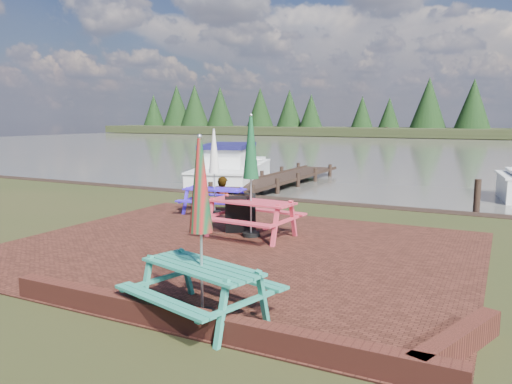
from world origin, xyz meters
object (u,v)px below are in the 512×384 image
(picnic_table_blue, at_px, (214,185))
(person, at_px, (223,177))
(boat_jetty, at_px, (232,171))
(chalkboard, at_px, (241,213))
(jetty, at_px, (282,178))
(picnic_table_teal, at_px, (202,257))
(picnic_table_red, at_px, (251,195))

(picnic_table_blue, height_order, person, picnic_table_blue)
(boat_jetty, bearing_deg, chalkboard, -75.93)
(jetty, bearing_deg, picnic_table_teal, -70.47)
(picnic_table_teal, height_order, boat_jetty, picnic_table_teal)
(picnic_table_teal, height_order, person, picnic_table_teal)
(chalkboard, bearing_deg, picnic_table_red, -59.68)
(picnic_table_red, distance_m, chalkboard, 0.64)
(picnic_table_teal, relative_size, jetty, 0.26)
(picnic_table_red, bearing_deg, chalkboard, 154.08)
(picnic_table_blue, relative_size, jetty, 0.25)
(picnic_table_blue, relative_size, person, 1.36)
(picnic_table_teal, height_order, picnic_table_red, picnic_table_red)
(picnic_table_red, bearing_deg, picnic_table_teal, -66.16)
(chalkboard, distance_m, boat_jetty, 9.67)
(picnic_table_red, distance_m, boat_jetty, 10.07)
(picnic_table_blue, relative_size, boat_jetty, 0.33)
(picnic_table_teal, relative_size, chalkboard, 2.68)
(picnic_table_blue, relative_size, chalkboard, 2.58)
(picnic_table_teal, bearing_deg, chalkboard, 128.27)
(picnic_table_blue, distance_m, chalkboard, 2.46)
(picnic_table_red, distance_m, jetty, 9.82)
(boat_jetty, bearing_deg, picnic_table_blue, -80.71)
(picnic_table_teal, distance_m, picnic_table_red, 4.47)
(picnic_table_teal, xyz_separation_m, boat_jetty, (-6.77, 12.76, -0.45))
(chalkboard, bearing_deg, jetty, 78.91)
(jetty, bearing_deg, chalkboard, -71.99)
(picnic_table_red, height_order, boat_jetty, picnic_table_red)
(jetty, bearing_deg, picnic_table_red, -70.31)
(picnic_table_teal, relative_size, picnic_table_blue, 1.04)
(boat_jetty, relative_size, person, 4.15)
(person, bearing_deg, jetty, -69.73)
(picnic_table_red, xyz_separation_m, boat_jetty, (-5.30, 8.54, -0.55))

